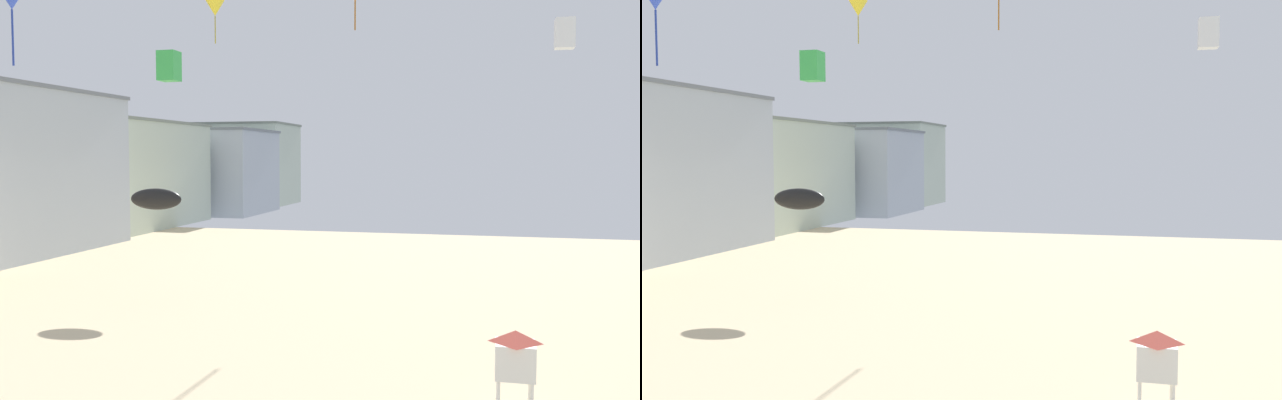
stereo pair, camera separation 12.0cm
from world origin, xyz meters
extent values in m
cube|color=#ADB7C1|center=(-28.10, 40.44, 6.17)|extent=(12.92, 16.65, 12.34)
cube|color=#B7C6B2|center=(-28.10, 59.79, 5.42)|extent=(10.69, 18.34, 10.84)
cube|color=slate|center=(-28.10, 59.79, 10.99)|extent=(10.91, 18.71, 0.30)
cube|color=#ADB7C1|center=(-28.10, 77.78, 5.30)|extent=(17.47, 14.18, 10.59)
cube|color=slate|center=(-28.10, 77.78, 10.74)|extent=(17.82, 14.46, 0.30)
cube|color=#B7C6B2|center=(-28.10, 93.92, 6.07)|extent=(14.74, 12.87, 12.14)
cube|color=slate|center=(-28.10, 93.92, 12.29)|extent=(15.03, 13.13, 0.30)
cylinder|color=white|center=(9.67, 15.50, 0.60)|extent=(0.10, 0.10, 1.20)
cylinder|color=white|center=(10.57, 15.50, 0.60)|extent=(0.10, 0.10, 1.20)
cube|color=white|center=(10.12, 15.05, 1.70)|extent=(1.10, 1.10, 1.00)
pyramid|color=#D14C3D|center=(10.12, 15.05, 2.38)|extent=(1.10, 1.10, 0.35)
cube|color=white|center=(13.07, 34.47, 14.10)|extent=(1.02, 1.02, 1.61)
ellipsoid|color=black|center=(-7.60, 27.27, 5.24)|extent=(2.88, 0.80, 1.12)
cylinder|color=#233995|center=(-12.09, 22.34, 12.93)|extent=(0.10, 0.10, 2.55)
cone|color=yellow|center=(-3.72, 26.21, 14.62)|extent=(0.91, 0.91, 0.74)
cylinder|color=#A49220|center=(-3.72, 26.21, 13.59)|extent=(0.05, 0.05, 1.32)
cylinder|color=#A75C15|center=(0.52, 39.34, 16.93)|extent=(0.09, 0.09, 2.43)
cube|color=green|center=(-9.18, 32.08, 12.77)|extent=(1.11, 1.11, 1.74)
camera|label=1|loc=(9.42, -4.55, 7.50)|focal=37.83mm
camera|label=2|loc=(9.53, -4.52, 7.50)|focal=37.83mm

